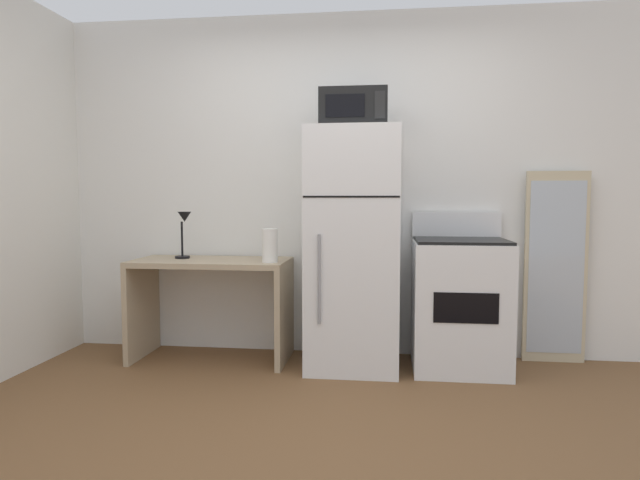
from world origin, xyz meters
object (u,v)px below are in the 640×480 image
refrigerator (354,249)px  paper_towel_roll (270,246)px  leaning_mirror (556,267)px  desk_lamp (184,227)px  oven_range (460,303)px  microwave (354,110)px  desk (212,290)px

refrigerator → paper_towel_roll: bearing=-172.1°
leaning_mirror → desk_lamp: bearing=-175.8°
paper_towel_roll → oven_range: (1.33, 0.11, -0.40)m
desk_lamp → oven_range: bearing=-1.5°
desk_lamp → leaning_mirror: size_ratio=0.25×
desk_lamp → oven_range: (2.03, -0.05, -0.52)m
paper_towel_roll → oven_range: bearing=4.6°
desk_lamp → paper_towel_roll: 0.72m
microwave → leaning_mirror: microwave is taller
oven_range → leaning_mirror: size_ratio=0.79×
desk_lamp → paper_towel_roll: desk_lamp is taller
paper_towel_roll → desk_lamp: bearing=167.0°
desk_lamp → leaning_mirror: bearing=4.2°
refrigerator → leaning_mirror: refrigerator is taller
microwave → oven_range: bearing=3.6°
desk → refrigerator: (1.06, -0.04, 0.32)m
desk → oven_range: (1.81, -0.02, -0.06)m
refrigerator → microwave: 0.97m
paper_towel_roll → leaning_mirror: size_ratio=0.17×
desk → refrigerator: size_ratio=0.68×
desk → microwave: size_ratio=2.48×
desk → paper_towel_roll: bearing=-14.7°
refrigerator → microwave: bearing=-89.7°
desk → desk_lamp: bearing=170.8°
refrigerator → oven_range: refrigerator is taller
desk → paper_towel_roll: (0.47, -0.12, 0.35)m
refrigerator → leaning_mirror: 1.49m
paper_towel_roll → refrigerator: bearing=7.9°
desk_lamp → paper_towel_roll: (0.69, -0.16, -0.12)m
desk_lamp → desk: bearing=-9.2°
refrigerator → leaning_mirror: bearing=10.9°
desk_lamp → leaning_mirror: leaning_mirror is taller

